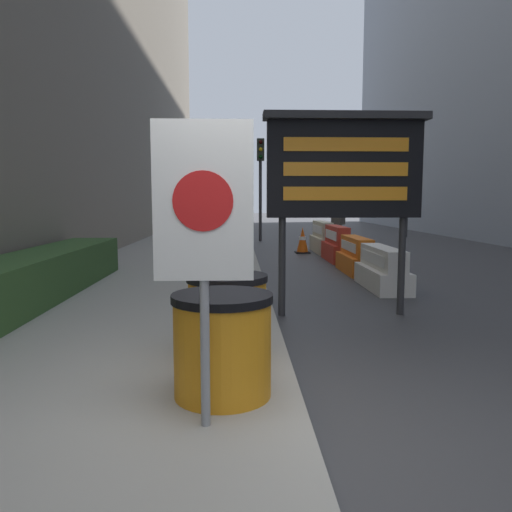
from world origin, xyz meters
TOP-DOWN VIEW (x-y plane):
  - ground_plane at (0.00, 0.00)m, footprint 120.00×120.00m
  - hedge_strip at (-3.42, 3.72)m, footprint 0.90×7.20m
  - barrel_drum_foreground at (-0.59, 0.51)m, footprint 0.74×0.74m
  - barrel_drum_middle at (-0.57, 1.45)m, footprint 0.74×0.74m
  - warning_sign at (-0.68, 0.00)m, footprint 0.61×0.08m
  - message_board at (0.98, 3.79)m, footprint 2.23×0.36m
  - jersey_barrier_white at (2.17, 5.87)m, footprint 0.60×1.84m
  - jersey_barrier_orange_near at (2.17, 7.90)m, footprint 0.58×1.74m
  - jersey_barrier_red_striped at (2.17, 10.09)m, footprint 0.53×1.83m
  - jersey_barrier_cream at (2.17, 12.37)m, footprint 0.52×2.05m
  - traffic_cone_near at (2.90, 13.13)m, footprint 0.43×0.43m
  - traffic_cone_mid at (1.51, 12.09)m, footprint 0.45×0.45m
  - traffic_cone_far at (2.22, 10.33)m, footprint 0.37×0.37m
  - traffic_light_near_curb at (0.42, 16.62)m, footprint 0.28×0.45m
  - traffic_light_far_side at (6.92, 18.45)m, footprint 0.28×0.45m
  - pedestrian_worker at (2.97, 13.94)m, footprint 0.46×0.50m

SIDE VIEW (x-z plane):
  - ground_plane at x=0.00m, z-range 0.00..0.00m
  - traffic_cone_far at x=2.22m, z-range -0.01..0.65m
  - jersey_barrier_white at x=2.17m, z-range -0.05..0.72m
  - jersey_barrier_orange_near at x=2.17m, z-range -0.05..0.75m
  - traffic_cone_near at x=2.90m, z-range -0.01..0.76m
  - traffic_cone_mid at x=1.51m, z-range -0.01..0.79m
  - jersey_barrier_red_striped at x=2.17m, z-range -0.06..0.87m
  - jersey_barrier_cream at x=2.17m, z-range -0.06..0.89m
  - hedge_strip at x=-3.42m, z-range 0.17..0.84m
  - barrel_drum_foreground at x=-0.59m, z-range 0.17..0.94m
  - barrel_drum_middle at x=-0.57m, z-range 0.17..0.94m
  - pedestrian_worker at x=2.97m, z-range 0.15..1.77m
  - warning_sign at x=-0.68m, z-range 0.52..2.44m
  - message_board at x=0.98m, z-range 0.66..3.44m
  - traffic_light_far_side at x=6.92m, z-range 0.80..4.31m
  - traffic_light_near_curb at x=0.42m, z-range 0.89..4.87m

